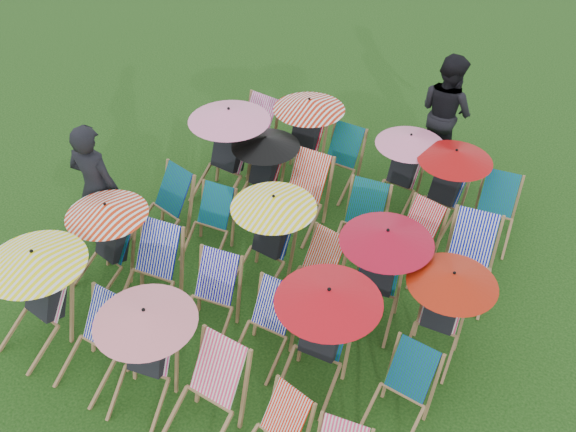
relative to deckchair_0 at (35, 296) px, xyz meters
The scene contains 31 objects.
ground 3.10m from the deckchair_0, 48.68° to the left, with size 100.00×100.00×0.00m, color black.
deckchair_0 is the anchor object (origin of this frame).
deckchair_1 0.92m from the deckchair_0, ahead, with size 0.63×0.88×0.95m.
deckchair_2 1.61m from the deckchair_0, ahead, with size 1.09×1.19×1.29m.
deckchair_3 2.41m from the deckchair_0, ahead, with size 0.69×0.95×1.02m.
deckchair_6 1.18m from the deckchair_0, 93.21° to the left, with size 1.04×1.11×1.24m.
deckchair_7 1.33m from the deckchair_0, 58.54° to the left, with size 0.81×1.02×1.02m.
deckchair_8 1.99m from the deckchair_0, 37.00° to the left, with size 0.75×0.94×0.93m.
deckchair_9 2.68m from the deckchair_0, 26.75° to the left, with size 0.61×0.83×0.88m.
deckchair_10 3.32m from the deckchair_0, 21.39° to the left, with size 1.16×1.23×1.37m.
deckchair_11 4.27m from the deckchair_0, 16.22° to the left, with size 0.62×0.83×0.87m.
deckchair_12 2.25m from the deckchair_0, 91.73° to the left, with size 0.81×1.00×0.98m.
deckchair_13 2.47m from the deckchair_0, 73.80° to the left, with size 0.67×0.87×0.87m.
deckchair_14 2.87m from the deckchair_0, 54.14° to the left, with size 1.10×1.15×1.30m.
deckchair_15 3.32m from the deckchair_0, 43.51° to the left, with size 0.70×0.89×0.89m.
deckchair_16 4.03m from the deckchair_0, 37.27° to the left, with size 1.12×1.22×1.33m.
deckchair_17 4.68m from the deckchair_0, 29.54° to the left, with size 1.02×1.08×1.21m.
deckchair_18 3.58m from the deckchair_0, 88.58° to the left, with size 1.22×1.28×1.45m.
deckchair_19 3.66m from the deckchair_0, 78.17° to the left, with size 1.01×1.06×1.20m.
deckchair_20 3.80m from the deckchair_0, 67.03° to the left, with size 0.71×0.97×1.03m.
deckchair_21 4.23m from the deckchair_0, 53.89° to the left, with size 0.74×0.95×0.96m.
deckchair_22 4.78m from the deckchair_0, 47.63° to the left, with size 0.73×0.91×0.89m.
deckchair_23 5.30m from the deckchair_0, 40.70° to the left, with size 0.81×1.02×1.01m.
deckchair_24 4.55m from the deckchair_0, 91.47° to the left, with size 0.74×0.98×1.01m.
deckchair_25 4.73m from the deckchair_0, 79.66° to the left, with size 1.12×1.17×1.33m.
deckchair_26 4.85m from the deckchair_0, 72.01° to the left, with size 0.62×0.87×0.94m.
deckchair_27 5.35m from the deckchair_0, 61.86° to the left, with size 1.02×1.06×1.21m.
deckchair_28 5.63m from the deckchair_0, 55.04° to the left, with size 1.05×1.11×1.25m.
deckchair_29 6.14m from the deckchair_0, 49.61° to the left, with size 0.72×0.91×0.91m.
person_left 1.82m from the deckchair_0, 110.94° to the left, with size 0.71×0.47×1.95m, color black.
person_rear 6.63m from the deckchair_0, 66.52° to the left, with size 0.95×0.74×1.96m, color black.
Camera 1 is at (3.22, -5.12, 6.13)m, focal length 40.00 mm.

